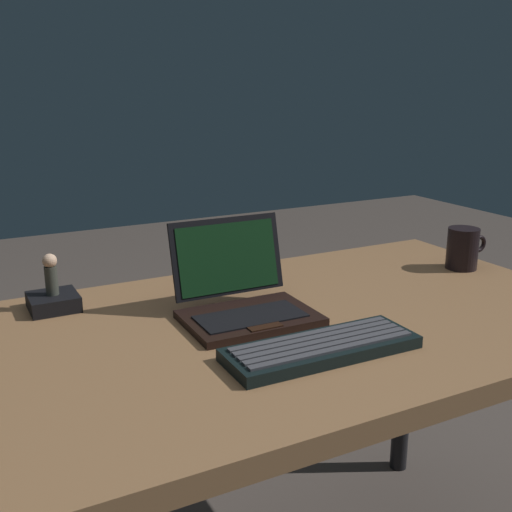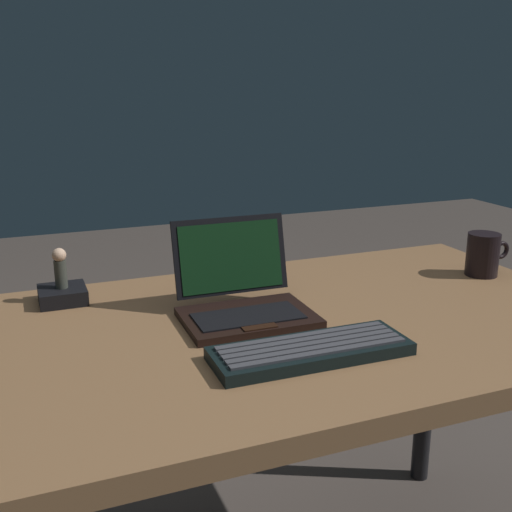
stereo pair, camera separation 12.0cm
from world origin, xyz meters
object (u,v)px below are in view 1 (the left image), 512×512
object	(u,v)px
figurine_stand	(53,302)
coffee_mug	(463,248)
external_keyboard	(322,348)
figurine	(51,273)
laptop_front	(243,299)

from	to	relation	value
figurine_stand	coffee_mug	distance (m)	0.97
figurine_stand	coffee_mug	xyz separation A→B (m)	(0.95, -0.18, 0.04)
external_keyboard	figurine	xyz separation A→B (m)	(-0.36, 0.44, 0.07)
coffee_mug	laptop_front	bearing A→B (deg)	-176.10
laptop_front	figurine_stand	world-z (taller)	laptop_front
laptop_front	external_keyboard	xyz separation A→B (m)	(0.04, -0.22, -0.02)
figurine	coffee_mug	world-z (taller)	figurine
laptop_front	figurine	size ratio (longest dim) A/B	2.96
external_keyboard	figurine_stand	xyz separation A→B (m)	(-0.36, 0.44, 0.00)
figurine_stand	figurine	world-z (taller)	figurine
external_keyboard	coffee_mug	distance (m)	0.65
laptop_front	figurine	world-z (taller)	laptop_front
figurine_stand	laptop_front	bearing A→B (deg)	-33.91
external_keyboard	coffee_mug	size ratio (longest dim) A/B	2.97
external_keyboard	figurine_stand	distance (m)	0.57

